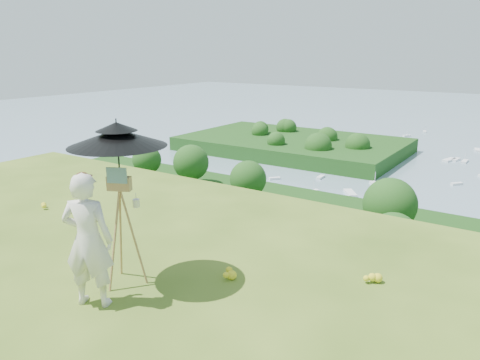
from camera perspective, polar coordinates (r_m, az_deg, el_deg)
The scene contains 8 objects.
shoreline_tier at distance 86.14m, azimuth 26.85°, elevation -13.24°, with size 170.00×28.00×8.00m, color slate.
peninsula at distance 179.05m, azimuth 6.47°, elevation 5.12°, with size 90.00×60.00×12.00m, color #1B3C10, non-canonical shape.
slope_trees at distance 41.18m, azimuth 22.77°, elevation -11.76°, with size 110.00×50.00×6.00m, color #1E4A16, non-canonical shape.
moored_boats at distance 167.65m, azimuth 26.72°, elevation 1.21°, with size 140.00×140.00×0.70m, color white, non-canonical shape.
painter at distance 5.93m, azimuth -18.04°, elevation -7.00°, with size 0.62×0.40×1.69m, color beige.
field_easel at distance 6.35m, azimuth -14.16°, elevation -5.50°, with size 0.62×0.62×1.62m, color #AA7247, non-canonical shape.
sun_umbrella at distance 6.10m, azimuth -14.62°, elevation 3.13°, with size 1.24×1.24×0.89m, color black, non-canonical shape.
painter_cap at distance 5.68m, azimuth -18.71°, elevation 0.46°, with size 0.19×0.23×0.10m, color pink, non-canonical shape.
Camera 1 is at (5.73, -1.57, 3.04)m, focal length 35.00 mm.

